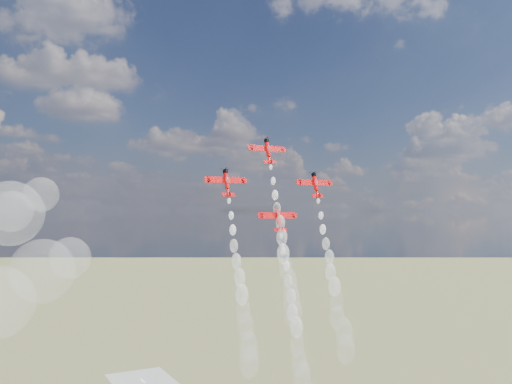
{
  "coord_description": "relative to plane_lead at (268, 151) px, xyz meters",
  "views": [
    {
      "loc": [
        -77.88,
        -142.05,
        86.29
      ],
      "look_at": [
        -0.72,
        5.22,
        92.1
      ],
      "focal_mm": 38.0,
      "sensor_mm": 36.0,
      "label": 1
    }
  ],
  "objects": [
    {
      "name": "plane_left",
      "position": [
        -15.93,
        -3.27,
        -10.66
      ],
      "size": [
        12.15,
        4.95,
        8.45
      ],
      "rotation": [
        1.27,
        0.0,
        0.0
      ],
      "color": "red",
      "rests_on": "ground"
    },
    {
      "name": "smoke_trail_left",
      "position": [
        -15.86,
        -15.63,
        -50.98
      ],
      "size": [
        5.38,
        16.7,
        47.03
      ],
      "color": "white",
      "rests_on": "plane_left"
    },
    {
      "name": "plane_slot",
      "position": [
        0.0,
        -6.55,
        -21.32
      ],
      "size": [
        12.15,
        4.95,
        8.45
      ],
      "rotation": [
        1.27,
        0.0,
        0.0
      ],
      "color": "red",
      "rests_on": "ground"
    },
    {
      "name": "smoke_trail_slot",
      "position": [
        -0.23,
        -19.04,
        -61.58
      ],
      "size": [
        5.21,
        17.11,
        47.87
      ],
      "color": "white",
      "rests_on": "plane_slot"
    },
    {
      "name": "smoke_trail_lead",
      "position": [
        -0.06,
        -12.49,
        -39.98
      ],
      "size": [
        5.55,
        17.11,
        46.7
      ],
      "color": "white",
      "rests_on": "plane_lead"
    },
    {
      "name": "smoke_trail_right",
      "position": [
        15.98,
        -15.78,
        -50.94
      ],
      "size": [
        5.56,
        17.24,
        47.47
      ],
      "color": "white",
      "rests_on": "plane_right"
    },
    {
      "name": "plane_lead",
      "position": [
        0.0,
        0.0,
        0.0
      ],
      "size": [
        12.15,
        4.95,
        8.45
      ],
      "rotation": [
        1.27,
        0.0,
        0.0
      ],
      "color": "red",
      "rests_on": "ground"
    },
    {
      "name": "plane_right",
      "position": [
        15.93,
        -3.27,
        -10.66
      ],
      "size": [
        12.15,
        4.95,
        8.45
      ],
      "rotation": [
        1.27,
        0.0,
        0.0
      ],
      "color": "red",
      "rests_on": "ground"
    }
  ]
}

